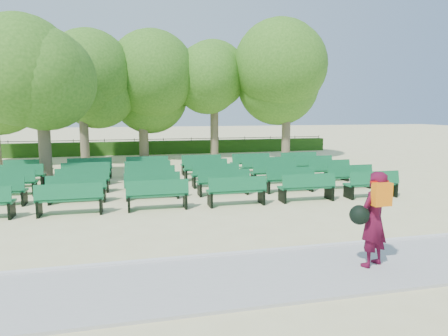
# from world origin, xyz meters

# --- Properties ---
(ground) EXTENTS (120.00, 120.00, 0.00)m
(ground) POSITION_xyz_m (0.00, 0.00, 0.00)
(ground) COLOR beige
(paving) EXTENTS (30.00, 2.20, 0.06)m
(paving) POSITION_xyz_m (0.00, -7.40, 0.03)
(paving) COLOR #A6A6A1
(paving) RESTS_ON ground
(curb) EXTENTS (30.00, 0.12, 0.10)m
(curb) POSITION_xyz_m (0.00, -6.25, 0.05)
(curb) COLOR silver
(curb) RESTS_ON ground
(hedge) EXTENTS (26.00, 0.70, 0.90)m
(hedge) POSITION_xyz_m (0.00, 14.00, 0.45)
(hedge) COLOR #244B13
(hedge) RESTS_ON ground
(fence) EXTENTS (26.00, 0.10, 1.02)m
(fence) POSITION_xyz_m (0.00, 14.40, 0.00)
(fence) COLOR black
(fence) RESTS_ON ground
(tree_line) EXTENTS (21.80, 6.80, 7.04)m
(tree_line) POSITION_xyz_m (0.00, 10.00, 0.00)
(tree_line) COLOR #3D741F
(tree_line) RESTS_ON ground
(bench_array) EXTENTS (1.92, 0.72, 1.19)m
(bench_array) POSITION_xyz_m (0.61, 1.39, 0.10)
(bench_array) COLOR #105E32
(bench_array) RESTS_ON ground
(tree_among) EXTENTS (4.34, 4.34, 5.88)m
(tree_among) POSITION_xyz_m (-4.74, 3.47, 3.91)
(tree_among) COLOR brown
(tree_among) RESTS_ON ground
(person) EXTENTS (0.93, 0.68, 1.85)m
(person) POSITION_xyz_m (3.04, -7.48, 1.02)
(person) COLOR #480A21
(person) RESTS_ON ground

